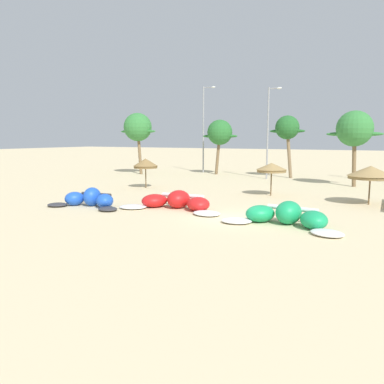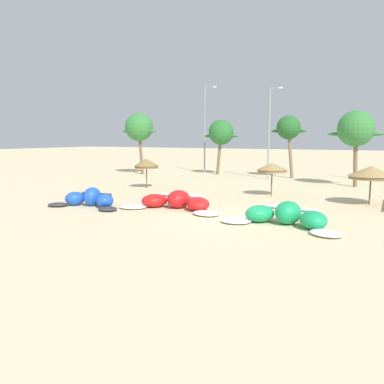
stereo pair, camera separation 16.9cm
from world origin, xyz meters
name	(u,v)px [view 1 (the left image)]	position (x,y,z in m)	size (l,w,h in m)	color
ground_plane	(231,218)	(0.00, 0.00, 0.00)	(260.00, 260.00, 0.00)	beige
kite_far_left	(89,199)	(-9.58, -0.92, 0.47)	(5.50, 2.73, 1.24)	#333338
kite_left	(176,202)	(-4.14, 1.01, 0.44)	(7.21, 3.45, 1.15)	white
kite_left_of_center	(286,216)	(3.21, -0.37, 0.47)	(6.64, 3.42, 1.22)	white
beach_umbrella_near_van	(146,163)	(-11.68, 8.70, 2.22)	(2.21, 2.21, 2.65)	brown
beach_umbrella_middle	(272,168)	(-0.35, 9.30, 2.20)	(2.35, 2.35, 2.56)	brown
beach_umbrella_near_palms	(371,172)	(6.67, 8.36, 2.20)	(2.98, 2.98, 2.63)	brown
palm_leftmost	(138,128)	(-20.06, 19.39, 5.71)	(5.17, 3.44, 7.50)	brown
palm_left	(220,133)	(-10.90, 23.55, 5.06)	(4.58, 3.05, 6.67)	brown
palm_left_of_gap	(287,129)	(-2.67, 23.40, 5.50)	(3.98, 2.65, 6.95)	#7F6647
palm_center_left	(355,129)	(4.69, 18.32, 5.25)	(4.89, 3.26, 6.95)	brown
lamppost_west	(204,126)	(-13.65, 24.87, 5.98)	(1.72, 0.24, 10.88)	gray
lamppost_west_center	(269,129)	(-4.13, 21.17, 5.42)	(1.47, 0.24, 9.82)	gray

